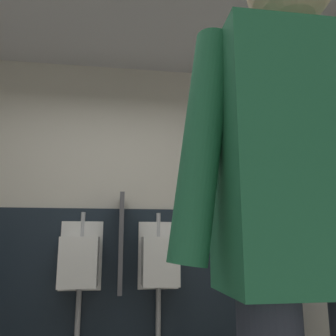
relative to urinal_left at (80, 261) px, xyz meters
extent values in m
cube|color=beige|center=(0.29, 0.22, 0.64)|extent=(4.38, 0.12, 2.84)
cube|color=#19232D|center=(0.29, 0.14, -0.14)|extent=(3.78, 0.03, 1.28)
cube|color=white|center=(0.00, 0.13, 0.05)|extent=(0.40, 0.05, 0.65)
cube|color=white|center=(0.00, -0.04, 0.00)|extent=(0.34, 0.30, 0.45)
cylinder|color=#B7BABF|center=(0.00, 0.12, 0.34)|extent=(0.04, 0.04, 0.24)
cylinder|color=#B7BABF|center=(0.00, 0.09, -0.50)|extent=(0.05, 0.05, 0.55)
cube|color=white|center=(0.75, 0.13, 0.05)|extent=(0.40, 0.05, 0.65)
cube|color=white|center=(0.75, -0.04, 0.00)|extent=(0.34, 0.30, 0.45)
cylinder|color=#B7BABF|center=(0.75, 0.12, 0.34)|extent=(0.04, 0.04, 0.24)
cylinder|color=#B7BABF|center=(0.75, 0.09, -0.50)|extent=(0.05, 0.05, 0.55)
cube|color=#4C4C51|center=(0.38, -0.07, 0.17)|extent=(0.04, 0.40, 0.90)
cube|color=#26724C|center=(0.78, -2.67, 0.38)|extent=(0.41, 0.24, 0.61)
cylinder|color=#26724C|center=(0.53, -2.67, 0.41)|extent=(0.17, 0.09, 0.56)
camera|label=1|loc=(0.34, -3.43, 0.19)|focal=37.18mm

